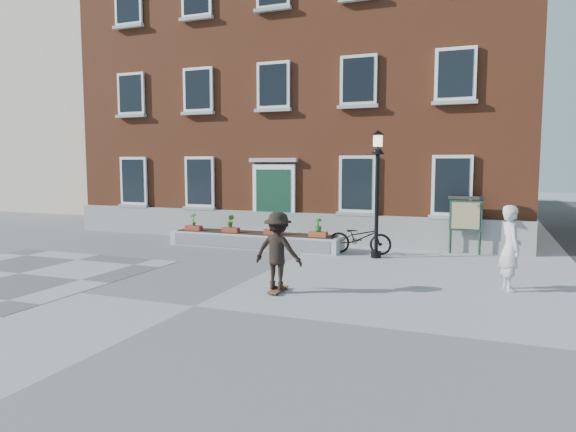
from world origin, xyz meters
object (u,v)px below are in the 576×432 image
at_px(bicycle, 360,238).
at_px(notice_board, 466,215).
at_px(skateboarder, 278,251).
at_px(lamp_post, 377,176).
at_px(bystander, 510,248).

relative_size(bicycle, notice_board, 1.09).
bearing_deg(notice_board, skateboarder, -118.66).
distance_m(lamp_post, notice_board, 3.32).
distance_m(lamp_post, skateboarder, 5.47).
height_order(lamp_post, skateboarder, lamp_post).
bearing_deg(notice_board, bicycle, -158.14).
bearing_deg(skateboarder, notice_board, 61.34).
height_order(bicycle, bystander, bystander).
bearing_deg(bicycle, bystander, -133.76).
distance_m(bicycle, bystander, 5.54).
height_order(bystander, lamp_post, lamp_post).
relative_size(bicycle, lamp_post, 0.52).
xyz_separation_m(notice_board, skateboarder, (-3.72, -6.81, -0.31)).
bearing_deg(skateboarder, lamp_post, 76.90).
bearing_deg(lamp_post, skateboarder, -103.10).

